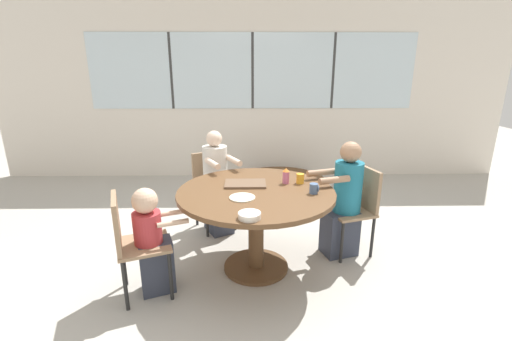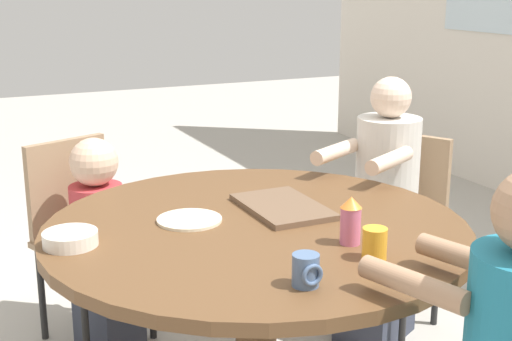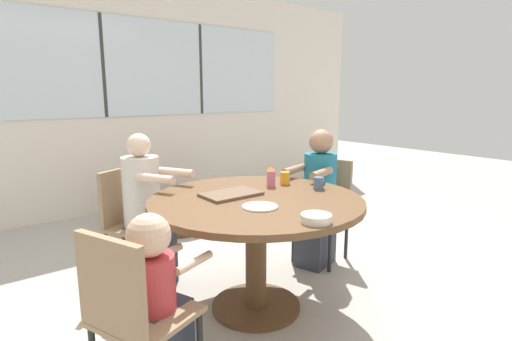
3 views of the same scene
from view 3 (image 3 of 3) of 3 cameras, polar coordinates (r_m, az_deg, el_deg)
name	(u,v)px [view 3 (image 3 of 3)]	position (r m, az deg, el deg)	size (l,w,h in m)	color
ground_plane	(256,308)	(2.88, 0.00, -18.99)	(16.00, 16.00, 0.00)	#B2ADA3
wall_back_with_windows	(104,94)	(5.12, -20.92, 10.17)	(8.40, 0.08, 2.80)	silver
dining_table	(256,220)	(2.63, 0.00, -7.15)	(1.38, 1.38, 0.78)	brown
chair_for_woman_green_shirt	(326,200)	(3.54, 9.97, -4.15)	(0.50, 0.50, 0.88)	#937556
chair_for_man_blue_shirt	(129,215)	(3.22, -17.68, -6.07)	(0.54, 0.54, 0.88)	#937556
chair_for_toddler	(130,308)	(1.91, -17.62, -18.22)	(0.52, 0.52, 0.88)	#937556
person_woman_green_shirt	(318,203)	(3.40, 8.81, -4.63)	(0.54, 0.40, 1.15)	#333847
person_man_blue_shirt	(146,217)	(3.12, -15.45, -6.42)	(0.47, 0.56, 1.16)	#333847
person_toddler	(157,309)	(2.05, -13.97, -18.70)	(0.45, 0.35, 0.92)	#333847
food_tray_dark	(231,194)	(2.64, -3.59, -3.39)	(0.37, 0.24, 0.02)	brown
coffee_mug	(319,183)	(2.84, 8.98, -1.80)	(0.08, 0.07, 0.09)	slate
sippy_cup	(271,176)	(2.87, 2.17, -0.84)	(0.07, 0.07, 0.15)	#CC668C
juice_glass	(285,178)	(2.96, 4.16, -1.07)	(0.07, 0.07, 0.09)	gold
bowl_white_shallow	(316,218)	(2.12, 8.60, -6.76)	(0.16, 0.16, 0.04)	silver
plate_tortillas	(260,207)	(2.37, 0.58, -5.18)	(0.21, 0.21, 0.01)	beige
folded_table_stack	(171,212)	(4.73, -11.99, -5.81)	(1.34, 1.34, 0.18)	brown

